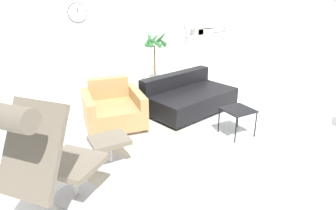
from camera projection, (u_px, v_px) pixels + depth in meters
name	position (u px, v px, depth m)	size (l,w,h in m)	color
ground_plane	(171.00, 151.00, 4.00)	(12.00, 12.00, 0.00)	white
wall_back	(92.00, 22.00, 6.13)	(12.00, 0.09, 2.80)	white
round_rug	(163.00, 159.00, 3.81)	(1.94, 1.94, 0.01)	#BCB29E
lounge_chair	(42.00, 150.00, 2.57)	(1.10, 1.04, 1.26)	#BCBCC1
ottoman	(110.00, 145.00, 3.64)	(0.45, 0.39, 0.35)	#BCBCC1
armchair_red	(113.00, 110.00, 4.69)	(1.00, 1.03, 0.70)	silver
couch_low	(188.00, 98.00, 5.27)	(1.71, 1.24, 0.62)	black
side_table	(238.00, 112.00, 4.33)	(0.41, 0.41, 0.40)	black
potted_plant	(155.00, 65.00, 6.44)	(0.53, 0.54, 1.25)	silver
shelf_unit	(205.00, 29.00, 7.18)	(1.20, 0.28, 2.05)	#BCBCC1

